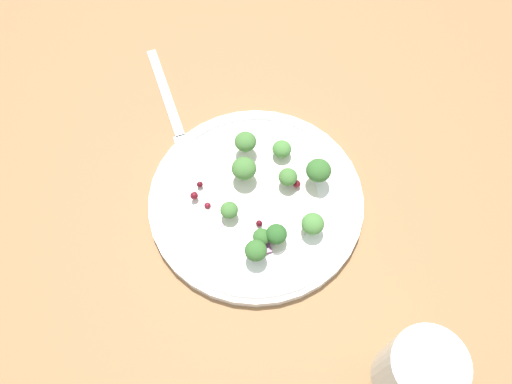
{
  "coord_description": "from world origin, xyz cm",
  "views": [
    {
      "loc": [
        18.19,
        17.45,
        54.08
      ],
      "look_at": [
        -0.65,
        -1.34,
        2.7
      ],
      "focal_mm": 35.94,
      "sensor_mm": 36.0,
      "label": 1
    }
  ],
  "objects_px": {
    "broccoli_floret_2": "(276,234)",
    "water_glass": "(417,371)",
    "plate": "(256,199)",
    "fork": "(171,109)",
    "broccoli_floret_0": "(313,224)",
    "broccoli_floret_1": "(244,169)"
  },
  "relations": [
    {
      "from": "plate",
      "to": "broccoli_floret_0",
      "type": "relative_size",
      "value": 9.74
    },
    {
      "from": "plate",
      "to": "fork",
      "type": "xyz_separation_m",
      "value": [
        -0.02,
        -0.17,
        -0.01
      ]
    },
    {
      "from": "plate",
      "to": "broccoli_floret_1",
      "type": "distance_m",
      "value": 0.04
    },
    {
      "from": "plate",
      "to": "broccoli_floret_0",
      "type": "bearing_deg",
      "value": 101.83
    },
    {
      "from": "broccoli_floret_0",
      "to": "fork",
      "type": "height_order",
      "value": "broccoli_floret_0"
    },
    {
      "from": "broccoli_floret_1",
      "to": "water_glass",
      "type": "xyz_separation_m",
      "value": [
        0.04,
        0.27,
        0.01
      ]
    },
    {
      "from": "broccoli_floret_0",
      "to": "plate",
      "type": "bearing_deg",
      "value": -78.17
    },
    {
      "from": "plate",
      "to": "broccoli_floret_2",
      "type": "bearing_deg",
      "value": 67.65
    },
    {
      "from": "broccoli_floret_2",
      "to": "water_glass",
      "type": "xyz_separation_m",
      "value": [
        0.01,
        0.19,
        0.01
      ]
    },
    {
      "from": "broccoli_floret_2",
      "to": "broccoli_floret_1",
      "type": "bearing_deg",
      "value": -110.57
    },
    {
      "from": "broccoli_floret_2",
      "to": "fork",
      "type": "distance_m",
      "value": 0.23
    },
    {
      "from": "plate",
      "to": "broccoli_floret_1",
      "type": "xyz_separation_m",
      "value": [
        -0.01,
        -0.03,
        0.03
      ]
    },
    {
      "from": "broccoli_floret_0",
      "to": "water_glass",
      "type": "distance_m",
      "value": 0.18
    },
    {
      "from": "fork",
      "to": "water_glass",
      "type": "distance_m",
      "value": 0.42
    },
    {
      "from": "broccoli_floret_2",
      "to": "water_glass",
      "type": "distance_m",
      "value": 0.19
    },
    {
      "from": "water_glass",
      "to": "plate",
      "type": "bearing_deg",
      "value": -97.68
    },
    {
      "from": "broccoli_floret_1",
      "to": "broccoli_floret_2",
      "type": "xyz_separation_m",
      "value": [
        0.03,
        0.08,
        -0.01
      ]
    },
    {
      "from": "broccoli_floret_1",
      "to": "broccoli_floret_2",
      "type": "distance_m",
      "value": 0.09
    },
    {
      "from": "plate",
      "to": "fork",
      "type": "relative_size",
      "value": 1.42
    },
    {
      "from": "broccoli_floret_0",
      "to": "broccoli_floret_2",
      "type": "relative_size",
      "value": 1.08
    },
    {
      "from": "plate",
      "to": "broccoli_floret_1",
      "type": "relative_size",
      "value": 8.67
    },
    {
      "from": "broccoli_floret_0",
      "to": "water_glass",
      "type": "bearing_deg",
      "value": 74.35
    }
  ]
}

